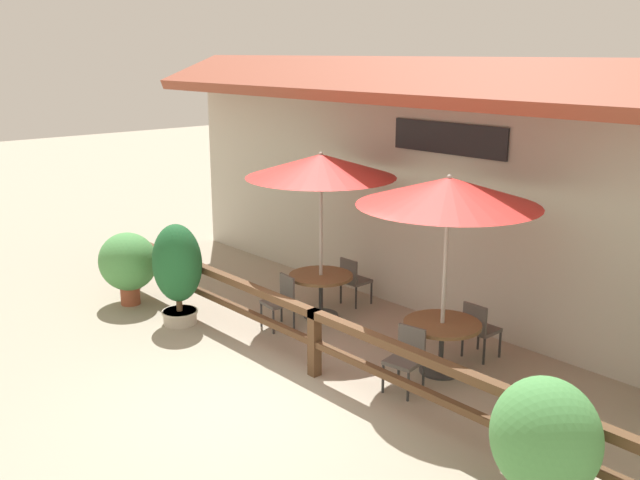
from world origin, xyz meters
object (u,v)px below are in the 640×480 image
object	(u,v)px
chair_near_streetside	(281,299)
patio_umbrella_middle	(449,192)
patio_umbrella_near	(321,166)
potted_plant_corner_fern	(177,268)
dining_table_middle	(442,332)
dining_table_near	(321,283)
potted_plant_small_flowering	(545,439)
chair_near_wallside	(354,279)
chair_middle_streetside	(406,356)
potted_plant_broad_leaf	(128,263)
chair_middle_wallside	(479,327)

from	to	relation	value
chair_near_streetside	patio_umbrella_middle	bearing A→B (deg)	19.44
patio_umbrella_near	potted_plant_corner_fern	bearing A→B (deg)	-123.22
potted_plant_corner_fern	patio_umbrella_near	bearing A→B (deg)	56.78
patio_umbrella_near	dining_table_middle	xyz separation A→B (m)	(2.71, -0.19, -1.96)
patio_umbrella_near	dining_table_middle	bearing A→B (deg)	-3.99
patio_umbrella_near	dining_table_near	distance (m)	1.96
patio_umbrella_near	potted_plant_small_flowering	world-z (taller)	patio_umbrella_near
chair_near_wallside	chair_middle_streetside	size ratio (longest dim) A/B	1.00
chair_near_wallside	potted_plant_corner_fern	size ratio (longest dim) A/B	0.51
potted_plant_small_flowering	dining_table_near	bearing A→B (deg)	159.59
chair_near_streetside	chair_middle_streetside	size ratio (longest dim) A/B	1.00
chair_near_wallside	patio_umbrella_middle	distance (m)	3.58
chair_middle_streetside	patio_umbrella_middle	bearing A→B (deg)	82.77
chair_near_wallside	potted_plant_corner_fern	distance (m)	3.05
potted_plant_broad_leaf	chair_near_wallside	bearing A→B (deg)	48.00
chair_near_wallside	potted_plant_broad_leaf	size ratio (longest dim) A/B	0.66
chair_near_wallside	potted_plant_corner_fern	world-z (taller)	potted_plant_corner_fern
patio_umbrella_near	potted_plant_broad_leaf	bearing A→B (deg)	-141.58
dining_table_middle	chair_near_wallside	bearing A→B (deg)	160.22
potted_plant_corner_fern	potted_plant_broad_leaf	distance (m)	1.41
patio_umbrella_middle	dining_table_middle	size ratio (longest dim) A/B	2.60
chair_near_streetside	dining_table_near	bearing A→B (deg)	92.48
dining_table_near	chair_middle_streetside	xyz separation A→B (m)	(2.75, -0.96, -0.11)
dining_table_near	chair_near_streetside	bearing A→B (deg)	-94.53
dining_table_near	patio_umbrella_middle	distance (m)	3.35
patio_umbrella_near	chair_near_wallside	bearing A→B (deg)	92.90
dining_table_near	potted_plant_small_flowering	world-z (taller)	potted_plant_small_flowering
chair_middle_streetside	potted_plant_corner_fern	bearing A→B (deg)	-176.65
chair_near_wallside	chair_middle_streetside	world-z (taller)	same
potted_plant_small_flowering	potted_plant_broad_leaf	size ratio (longest dim) A/B	1.11
potted_plant_corner_fern	patio_umbrella_middle	bearing A→B (deg)	23.78
potted_plant_corner_fern	chair_near_wallside	bearing A→B (deg)	65.81
patio_umbrella_middle	chair_middle_wallside	xyz separation A→B (m)	(0.07, 0.77, -2.07)
chair_near_streetside	potted_plant_small_flowering	xyz separation A→B (m)	(5.44, -1.20, 0.36)
chair_near_streetside	chair_middle_wallside	bearing A→B (deg)	32.88
patio_umbrella_middle	potted_plant_corner_fern	distance (m)	4.64
chair_near_wallside	patio_umbrella_middle	bearing A→B (deg)	159.61
dining_table_near	potted_plant_small_flowering	bearing A→B (deg)	-20.41
dining_table_near	dining_table_middle	size ratio (longest dim) A/B	1.00
chair_middle_wallside	patio_umbrella_near	bearing A→B (deg)	12.01
dining_table_middle	potted_plant_corner_fern	xyz separation A→B (m)	(-3.99, -1.76, 0.37)
patio_umbrella_near	dining_table_near	xyz separation A→B (m)	(0.00, 0.00, -1.96)
chair_middle_streetside	potted_plant_corner_fern	distance (m)	4.18
potted_plant_broad_leaf	patio_umbrella_near	bearing A→B (deg)	38.42
chair_middle_wallside	chair_middle_streetside	bearing A→B (deg)	89.35
potted_plant_small_flowering	chair_middle_wallside	bearing A→B (deg)	135.23
dining_table_near	chair_middle_wallside	xyz separation A→B (m)	(2.78, 0.58, -0.11)
chair_near_streetside	dining_table_middle	xyz separation A→B (m)	(2.78, 0.61, 0.11)
chair_near_wallside	potted_plant_small_flowering	size ratio (longest dim) A/B	0.59
chair_near_streetside	dining_table_middle	size ratio (longest dim) A/B	0.79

